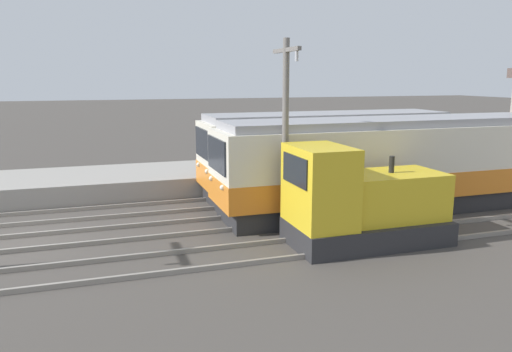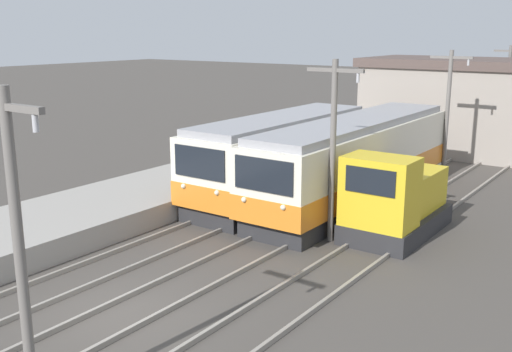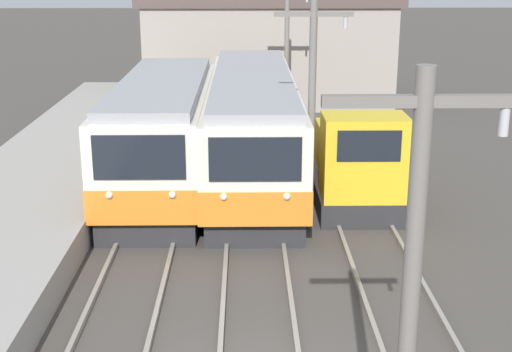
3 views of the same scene
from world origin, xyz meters
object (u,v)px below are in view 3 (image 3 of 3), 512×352
catenary_mast_mid (312,107)px  catenary_mast_near (410,320)px  commuter_train_center (252,129)px  catenary_mast_distant (275,27)px  shunting_locomotive (355,166)px  catenary_mast_far (287,52)px  commuter_train_left (164,138)px

catenary_mast_mid → catenary_mast_near: bearing=-90.0°
commuter_train_center → catenary_mast_near: (1.51, -16.28, 1.72)m
catenary_mast_mid → catenary_mast_distant: bearing=90.0°
shunting_locomotive → catenary_mast_far: bearing=98.8°
commuter_train_left → catenary_mast_mid: size_ratio=1.75×
shunting_locomotive → catenary_mast_mid: size_ratio=0.78×
catenary_mast_mid → shunting_locomotive: bearing=50.5°
commuter_train_center → catenary_mast_mid: catenary_mast_mid is taller
commuter_train_left → catenary_mast_near: size_ratio=1.75×
catenary_mast_distant → shunting_locomotive: bearing=-86.0°
catenary_mast_mid → catenary_mast_far: same height
catenary_mast_distant → catenary_mast_mid: bearing=-90.0°
commuter_train_center → shunting_locomotive: commuter_train_center is taller
catenary_mast_mid → catenary_mast_far: size_ratio=1.00×
commuter_train_center → shunting_locomotive: size_ratio=2.82×
catenary_mast_near → catenary_mast_distant: 34.35m
catenary_mast_near → catenary_mast_far: 22.90m
shunting_locomotive → catenary_mast_near: bearing=-96.4°
shunting_locomotive → catenary_mast_mid: catenary_mast_mid is taller
commuter_train_center → catenary_mast_near: bearing=-84.7°
commuter_train_center → catenary_mast_far: 7.01m
shunting_locomotive → catenary_mast_near: catenary_mast_near is taller
catenary_mast_far → catenary_mast_distant: 11.45m
shunting_locomotive → catenary_mast_mid: (-1.49, -1.81, 2.13)m
commuter_train_center → shunting_locomotive: (3.00, -3.02, -0.41)m
catenary_mast_mid → catenary_mast_far: 11.45m
shunting_locomotive → catenary_mast_distant: catenary_mast_distant is taller
catenary_mast_mid → commuter_train_center: bearing=107.4°
commuter_train_left → catenary_mast_far: (4.31, 7.90, 1.71)m
shunting_locomotive → commuter_train_center: bearing=134.8°
shunting_locomotive → catenary_mast_far: (-1.49, 9.64, 2.13)m
catenary_mast_mid → catenary_mast_distant: (0.00, 22.90, 0.00)m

